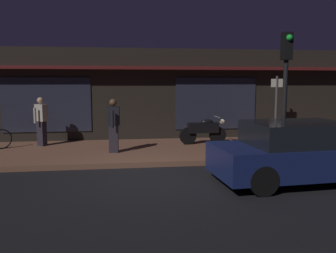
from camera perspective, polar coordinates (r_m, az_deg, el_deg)
The scene contains 9 objects.
ground_plane at distance 8.76m, azimuth -4.06°, elevation -8.24°, with size 60.00×60.00×0.00m, color black.
sidewalk_slab at distance 11.66m, azimuth -5.04°, elevation -3.98°, with size 18.00×4.00×0.15m, color brown.
storefront_building at distance 14.84m, azimuth -5.77°, elevation 5.12°, with size 18.00×3.30×3.60m.
motorcycle at distance 12.55m, azimuth 5.83°, elevation -0.55°, with size 1.70×0.55×0.97m.
person_photographer at distance 12.82m, azimuth -19.82°, elevation 0.94°, with size 0.44×0.55×1.67m.
person_bystander at distance 11.01m, azimuth -8.82°, elevation 0.32°, with size 0.40×0.62×1.67m.
sign_post at distance 13.61m, azimuth 17.09°, elevation 3.42°, with size 0.44×0.09×2.40m.
traffic_light_pole at distance 9.76m, azimuth 18.49°, elevation 7.70°, with size 0.24×0.33×3.60m.
parked_car_far at distance 8.78m, azimuth 20.51°, elevation -3.94°, with size 4.21×2.04×1.42m.
Camera 1 is at (-0.54, -8.43, 2.33)m, focal length 37.68 mm.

